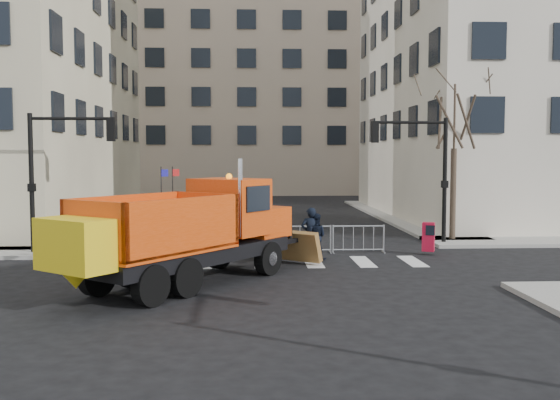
{
  "coord_description": "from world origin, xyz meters",
  "views": [
    {
      "loc": [
        0.24,
        -16.48,
        3.77
      ],
      "look_at": [
        1.17,
        2.5,
        2.44
      ],
      "focal_mm": 40.0,
      "sensor_mm": 36.0,
      "label": 1
    }
  ],
  "objects_px": {
    "cop_c": "(277,233)",
    "plow_truck": "(184,230)",
    "cop_a": "(311,234)",
    "cop_b": "(315,237)",
    "newspaper_box": "(428,237)",
    "worker": "(123,224)"
  },
  "relations": [
    {
      "from": "worker",
      "to": "newspaper_box",
      "type": "distance_m",
      "value": 12.21
    },
    {
      "from": "worker",
      "to": "plow_truck",
      "type": "bearing_deg",
      "value": -83.46
    },
    {
      "from": "plow_truck",
      "to": "cop_c",
      "type": "bearing_deg",
      "value": 7.02
    },
    {
      "from": "plow_truck",
      "to": "cop_c",
      "type": "height_order",
      "value": "plow_truck"
    },
    {
      "from": "plow_truck",
      "to": "cop_b",
      "type": "distance_m",
      "value": 6.19
    },
    {
      "from": "worker",
      "to": "newspaper_box",
      "type": "height_order",
      "value": "worker"
    },
    {
      "from": "cop_a",
      "to": "newspaper_box",
      "type": "distance_m",
      "value": 4.75
    },
    {
      "from": "cop_a",
      "to": "cop_c",
      "type": "xyz_separation_m",
      "value": [
        -1.21,
        0.65,
        -0.03
      ]
    },
    {
      "from": "cop_c",
      "to": "newspaper_box",
      "type": "height_order",
      "value": "cop_c"
    },
    {
      "from": "newspaper_box",
      "to": "cop_b",
      "type": "bearing_deg",
      "value": -145.95
    },
    {
      "from": "cop_a",
      "to": "cop_c",
      "type": "relative_size",
      "value": 1.03
    },
    {
      "from": "cop_b",
      "to": "worker",
      "type": "relative_size",
      "value": 0.99
    },
    {
      "from": "cop_c",
      "to": "newspaper_box",
      "type": "xyz_separation_m",
      "value": [
        5.84,
        0.35,
        -0.24
      ]
    },
    {
      "from": "cop_b",
      "to": "plow_truck",
      "type": "bearing_deg",
      "value": 61.58
    },
    {
      "from": "cop_b",
      "to": "worker",
      "type": "distance_m",
      "value": 8.17
    },
    {
      "from": "cop_a",
      "to": "newspaper_box",
      "type": "relative_size",
      "value": 1.76
    },
    {
      "from": "cop_c",
      "to": "newspaper_box",
      "type": "relative_size",
      "value": 1.71
    },
    {
      "from": "cop_b",
      "to": "cop_c",
      "type": "distance_m",
      "value": 1.5
    },
    {
      "from": "cop_b",
      "to": "cop_c",
      "type": "relative_size",
      "value": 0.91
    },
    {
      "from": "cop_a",
      "to": "cop_b",
      "type": "distance_m",
      "value": 0.21
    },
    {
      "from": "cop_a",
      "to": "newspaper_box",
      "type": "xyz_separation_m",
      "value": [
        4.64,
        1.01,
        -0.27
      ]
    },
    {
      "from": "cop_c",
      "to": "plow_truck",
      "type": "bearing_deg",
      "value": -4.56
    }
  ]
}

